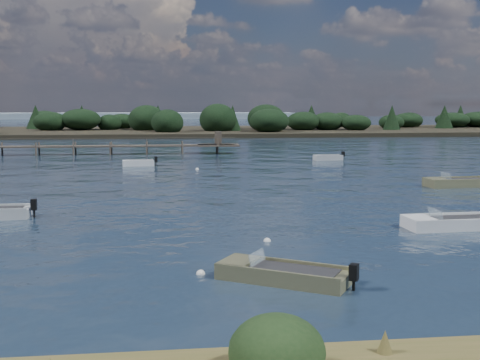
{
  "coord_description": "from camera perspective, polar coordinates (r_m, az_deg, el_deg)",
  "views": [
    {
      "loc": [
        -1.96,
        -25.3,
        6.01
      ],
      "look_at": [
        2.68,
        14.0,
        1.0
      ],
      "focal_mm": 45.0,
      "sensor_mm": 36.0,
      "label": 1
    }
  ],
  "objects": [
    {
      "name": "dinghy_mid_white_b",
      "position": [
        46.92,
        20.07,
        -0.37
      ],
      "size": [
        5.43,
        2.19,
        1.34
      ],
      "color": "#6C6A48",
      "rests_on": "ground"
    },
    {
      "name": "ground",
      "position": [
        85.54,
        -5.4,
        3.15
      ],
      "size": [
        400.0,
        400.0,
        0.0
      ],
      "primitive_type": "plane",
      "color": "#142130",
      "rests_on": "ground"
    },
    {
      "name": "tender_far_white",
      "position": [
        59.59,
        -9.61,
        1.48
      ],
      "size": [
        3.42,
        1.53,
        1.15
      ],
      "color": "silver",
      "rests_on": "ground"
    },
    {
      "name": "buoy_e",
      "position": [
        55.71,
        -4.08,
        1.0
      ],
      "size": [
        0.32,
        0.32,
        0.32
      ],
      "primitive_type": "sphere",
      "color": "silver",
      "rests_on": "ground"
    },
    {
      "name": "jetty",
      "position": [
        76.08,
        -21.81,
        2.91
      ],
      "size": [
        64.5,
        3.2,
        3.4
      ],
      "color": "#4B4137",
      "rests_on": "ground"
    },
    {
      "name": "buoy_extra_a",
      "position": [
        26.64,
        2.59,
        -5.83
      ],
      "size": [
        0.32,
        0.32,
        0.32
      ],
      "primitive_type": "sphere",
      "color": "silver",
      "rests_on": "ground"
    },
    {
      "name": "tender_far_grey_b",
      "position": [
        65.4,
        8.34,
        2.01
      ],
      "size": [
        3.47,
        1.53,
        1.17
      ],
      "color": "#A1A5A8",
      "rests_on": "ground"
    },
    {
      "name": "buoy_a",
      "position": [
        21.68,
        -3.76,
        -8.9
      ],
      "size": [
        0.32,
        0.32,
        0.32
      ],
      "primitive_type": "sphere",
      "color": "silver",
      "rests_on": "ground"
    },
    {
      "name": "dinghy_near_olive",
      "position": [
        20.84,
        4.08,
        -9.13
      ],
      "size": [
        4.66,
        3.75,
        1.17
      ],
      "color": "#6C6A48",
      "rests_on": "ground"
    },
    {
      "name": "buoy_b",
      "position": [
        30.27,
        18.82,
        -4.63
      ],
      "size": [
        0.32,
        0.32,
        0.32
      ],
      "primitive_type": "sphere",
      "color": "silver",
      "rests_on": "ground"
    },
    {
      "name": "far_headland",
      "position": [
        128.23,
        5.44,
        5.37
      ],
      "size": [
        190.0,
        40.0,
        5.8
      ],
      "color": "black",
      "rests_on": "ground"
    },
    {
      "name": "dinghy_mid_white_a",
      "position": [
        31.2,
        19.73,
        -4.02
      ],
      "size": [
        5.37,
        2.07,
        1.25
      ],
      "color": "silver",
      "rests_on": "ground"
    }
  ]
}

